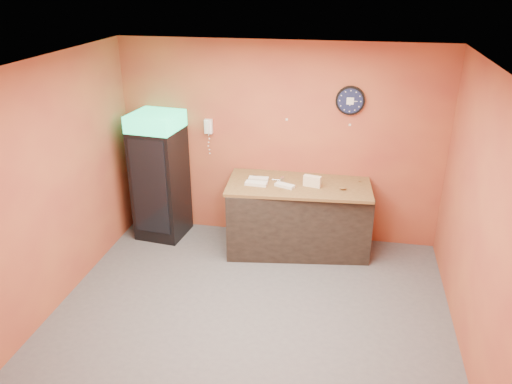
# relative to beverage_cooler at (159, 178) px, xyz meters

# --- Properties ---
(floor) EXTENTS (4.50, 4.50, 0.00)m
(floor) POSITION_rel_beverage_cooler_xyz_m (1.65, -1.61, -0.90)
(floor) COLOR #47474C
(floor) RESTS_ON ground
(back_wall) EXTENTS (4.50, 0.02, 2.80)m
(back_wall) POSITION_rel_beverage_cooler_xyz_m (1.65, 0.39, 0.50)
(back_wall) COLOR #B25C32
(back_wall) RESTS_ON floor
(left_wall) EXTENTS (0.02, 4.00, 2.80)m
(left_wall) POSITION_rel_beverage_cooler_xyz_m (-0.60, -1.61, 0.50)
(left_wall) COLOR #B25C32
(left_wall) RESTS_ON floor
(right_wall) EXTENTS (0.02, 4.00, 2.80)m
(right_wall) POSITION_rel_beverage_cooler_xyz_m (3.90, -1.61, 0.50)
(right_wall) COLOR #B25C32
(right_wall) RESTS_ON floor
(ceiling) EXTENTS (4.50, 4.00, 0.02)m
(ceiling) POSITION_rel_beverage_cooler_xyz_m (1.65, -1.61, 1.90)
(ceiling) COLOR white
(ceiling) RESTS_ON back_wall
(beverage_cooler) EXTENTS (0.71, 0.72, 1.84)m
(beverage_cooler) POSITION_rel_beverage_cooler_xyz_m (0.00, 0.00, 0.00)
(beverage_cooler) COLOR black
(beverage_cooler) RESTS_ON floor
(prep_counter) EXTENTS (2.01, 1.11, 0.95)m
(prep_counter) POSITION_rel_beverage_cooler_xyz_m (1.99, -0.03, -0.42)
(prep_counter) COLOR black
(prep_counter) RESTS_ON floor
(wall_clock) EXTENTS (0.38, 0.06, 0.38)m
(wall_clock) POSITION_rel_beverage_cooler_xyz_m (2.58, 0.36, 1.15)
(wall_clock) COLOR black
(wall_clock) RESTS_ON back_wall
(wall_phone) EXTENTS (0.11, 0.10, 0.20)m
(wall_phone) POSITION_rel_beverage_cooler_xyz_m (0.65, 0.34, 0.70)
(wall_phone) COLOR white
(wall_phone) RESTS_ON back_wall
(butcher_paper) EXTENTS (1.97, 1.07, 0.04)m
(butcher_paper) POSITION_rel_beverage_cooler_xyz_m (1.99, -0.03, 0.07)
(butcher_paper) COLOR brown
(butcher_paper) RESTS_ON prep_counter
(sub_roll_stack) EXTENTS (0.24, 0.13, 0.15)m
(sub_roll_stack) POSITION_rel_beverage_cooler_xyz_m (2.17, -0.09, 0.17)
(sub_roll_stack) COLOR beige
(sub_roll_stack) RESTS_ON butcher_paper
(wrapped_sandwich_left) EXTENTS (0.30, 0.13, 0.04)m
(wrapped_sandwich_left) POSITION_rel_beverage_cooler_xyz_m (1.44, -0.19, 0.11)
(wrapped_sandwich_left) COLOR silver
(wrapped_sandwich_left) RESTS_ON butcher_paper
(wrapped_sandwich_mid) EXTENTS (0.28, 0.19, 0.04)m
(wrapped_sandwich_mid) POSITION_rel_beverage_cooler_xyz_m (1.82, -0.17, 0.11)
(wrapped_sandwich_mid) COLOR silver
(wrapped_sandwich_mid) RESTS_ON butcher_paper
(wrapped_sandwich_right) EXTENTS (0.27, 0.11, 0.04)m
(wrapped_sandwich_right) POSITION_rel_beverage_cooler_xyz_m (1.44, -0.01, 0.11)
(wrapped_sandwich_right) COLOR silver
(wrapped_sandwich_right) RESTS_ON butcher_paper
(kitchen_tool) EXTENTS (0.06, 0.06, 0.06)m
(kitchen_tool) POSITION_rel_beverage_cooler_xyz_m (1.76, 0.02, 0.12)
(kitchen_tool) COLOR silver
(kitchen_tool) RESTS_ON butcher_paper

